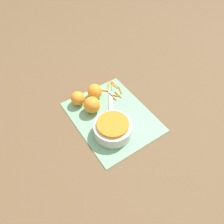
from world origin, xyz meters
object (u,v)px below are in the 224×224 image
object	(u,v)px
knife	(111,116)
orange_left	(92,105)
orange_back	(95,92)
orange_right	(78,98)
bowl_speckled	(113,128)

from	to	relation	value
knife	orange_left	distance (m)	0.11
orange_left	orange_back	size ratio (longest dim) A/B	1.07
orange_right	orange_back	xyz separation A→B (m)	(-0.01, -0.09, 0.00)
bowl_speckled	orange_back	xyz separation A→B (m)	(0.24, -0.05, 0.00)
bowl_speckled	orange_right	distance (m)	0.25
bowl_speckled	orange_left	distance (m)	0.17
orange_left	orange_back	world-z (taller)	orange_left
orange_left	orange_back	xyz separation A→B (m)	(0.07, -0.06, -0.00)
knife	orange_right	distance (m)	0.19
bowl_speckled	orange_back	distance (m)	0.24
orange_left	orange_right	world-z (taller)	orange_left
knife	orange_left	size ratio (longest dim) A/B	2.81
bowl_speckled	knife	size ratio (longest dim) A/B	0.76
bowl_speckled	orange_back	bearing A→B (deg)	-11.58
orange_right	orange_back	world-z (taller)	orange_back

